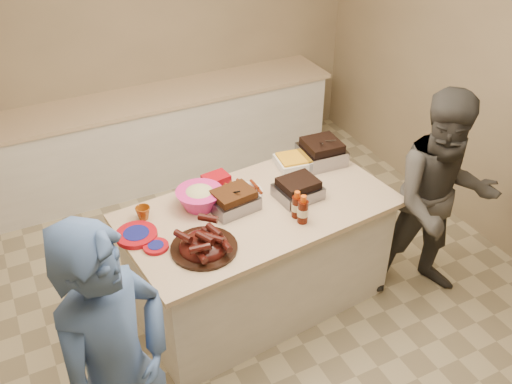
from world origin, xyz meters
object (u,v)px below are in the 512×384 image
roasting_pan (321,162)px  guest_gray (422,286)px  coleslaw_bowl (200,207)px  rib_platter (204,249)px  bbq_bottle_a (302,222)px  bbq_bottle_b (296,216)px  mustard_bottle (221,207)px  plastic_cup (144,219)px  island (259,300)px

roasting_pan → guest_gray: bearing=-51.8°
guest_gray → coleslaw_bowl: bearing=-178.7°
roasting_pan → rib_platter: bearing=-151.1°
bbq_bottle_a → guest_gray: bbq_bottle_a is taller
bbq_bottle_b → mustard_bottle: bbq_bottle_b is taller
coleslaw_bowl → guest_gray: bearing=-21.6°
roasting_pan → bbq_bottle_b: 0.75m
coleslaw_bowl → guest_gray: size_ratio=0.19×
mustard_bottle → plastic_cup: (-0.52, 0.10, 0.00)m
roasting_pan → bbq_bottle_a: size_ratio=1.49×
bbq_bottle_a → plastic_cup: size_ratio=2.09×
coleslaw_bowl → guest_gray: (1.60, -0.64, -0.89)m
mustard_bottle → guest_gray: 1.82m
rib_platter → bbq_bottle_a: bbq_bottle_a is taller
guest_gray → bbq_bottle_b: bearing=-169.9°
roasting_pan → bbq_bottle_a: bearing=-127.3°
plastic_cup → coleslaw_bowl: bearing=-5.8°
island → plastic_cup: 1.19m
plastic_cup → guest_gray: 2.29m
coleslaw_bowl → bbq_bottle_b: (0.54, -0.39, 0.00)m
coleslaw_bowl → guest_gray: 1.94m
island → roasting_pan: roasting_pan is taller
roasting_pan → bbq_bottle_b: size_ratio=1.56×
island → coleslaw_bowl: coleslaw_bowl is taller
coleslaw_bowl → bbq_bottle_b: bearing=-36.1°
bbq_bottle_a → guest_gray: bearing=-9.1°
roasting_pan → coleslaw_bowl: coleslaw_bowl is taller
island → guest_gray: size_ratio=1.12×
island → mustard_bottle: size_ratio=16.90×
coleslaw_bowl → plastic_cup: 0.39m
bbq_bottle_a → mustard_bottle: 0.58m
mustard_bottle → plastic_cup: size_ratio=1.11×
island → guest_gray: (1.24, -0.44, 0.00)m
rib_platter → mustard_bottle: rib_platter is taller
bbq_bottle_b → mustard_bottle: 0.53m
rib_platter → bbq_bottle_a: (0.69, -0.03, 0.00)m
coleslaw_bowl → mustard_bottle: bearing=-27.0°
coleslaw_bowl → bbq_bottle_b: 0.67m
island → bbq_bottle_b: size_ratio=9.43×
roasting_pan → plastic_cup: (-1.46, -0.10, 0.00)m
island → bbq_bottle_a: size_ratio=8.99×
rib_platter → bbq_bottle_b: 0.69m
coleslaw_bowl → mustard_bottle: size_ratio=2.94×
island → bbq_bottle_b: bearing=-54.1°
rib_platter → plastic_cup: bearing=116.9°
rib_platter → plastic_cup: rib_platter is taller
island → bbq_bottle_a: bbq_bottle_a is taller
plastic_cup → guest_gray: plastic_cup is taller
rib_platter → roasting_pan: bearing=25.3°
rib_platter → guest_gray: 1.97m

